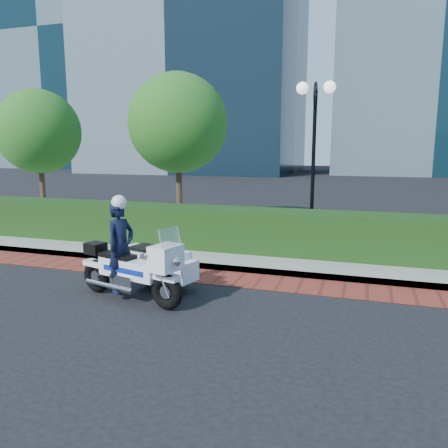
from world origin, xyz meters
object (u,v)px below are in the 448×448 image
(lamppost, at_px, (314,136))
(police_motorcycle, at_px, (138,261))
(tree_b, at_px, (178,123))
(tree_a, at_px, (39,132))

(lamppost, bearing_deg, police_motorcycle, -116.02)
(tree_b, xyz_separation_m, police_motorcycle, (2.00, -6.41, -2.80))
(lamppost, xyz_separation_m, tree_a, (-10.00, 1.30, 0.26))
(tree_a, xyz_separation_m, police_motorcycle, (7.50, -6.41, -2.59))
(tree_a, distance_m, tree_b, 5.50)
(lamppost, height_order, tree_b, tree_b)
(tree_b, bearing_deg, police_motorcycle, -72.64)
(tree_a, distance_m, police_motorcycle, 10.20)
(police_motorcycle, bearing_deg, tree_a, 154.02)
(lamppost, relative_size, tree_a, 0.92)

